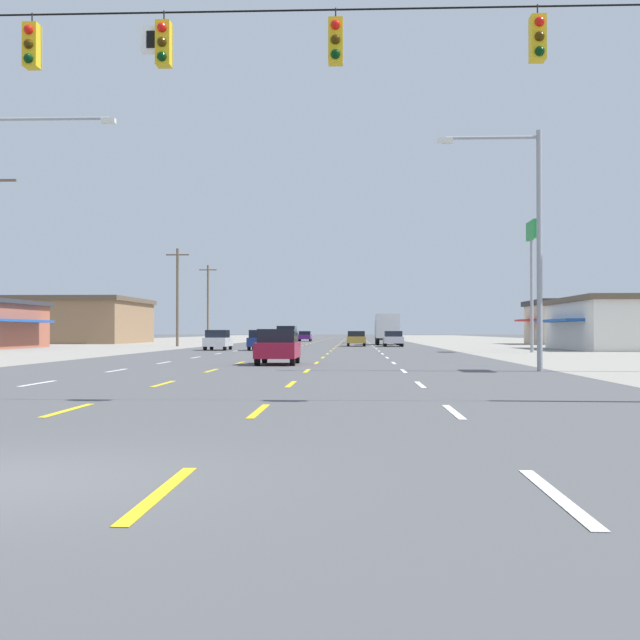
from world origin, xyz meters
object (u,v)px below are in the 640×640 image
at_px(suv_inner_left_farther, 287,335).
at_px(sedan_far_right_midfar, 393,339).
at_px(sedan_inner_left_distant_b, 305,336).
at_px(box_truck_far_right_farthest, 387,328).
at_px(hatchback_far_left_mid, 218,340).
at_px(streetlight_left_row_0, 2,218).
at_px(streetlight_right_row_0, 528,231).
at_px(hatchback_inner_left_near, 261,340).
at_px(sedan_inner_right_distant_a, 356,337).
at_px(sedan_inner_right_far, 356,338).
at_px(hatchback_center_turn_nearest, 278,347).
at_px(pole_sign_right_row_1, 532,251).

bearing_deg(suv_inner_left_farther, sedan_far_right_midfar, -28.16).
bearing_deg(sedan_inner_left_distant_b, box_truck_far_right_farthest, -69.99).
bearing_deg(hatchback_far_left_mid, streetlight_left_row_0, -94.68).
distance_m(sedan_inner_left_distant_b, streetlight_right_row_0, 87.72).
distance_m(hatchback_inner_left_near, sedan_far_right_midfar, 18.96).
relative_size(hatchback_inner_left_near, streetlight_left_row_0, 0.41).
xyz_separation_m(sedan_inner_right_distant_a, sedan_inner_left_distant_b, (-7.17, 15.86, 0.00)).
xyz_separation_m(box_truck_far_right_farthest, streetlight_right_row_0, (2.83, -57.76, 3.23)).
distance_m(sedan_far_right_midfar, sedan_inner_right_far, 3.84).
bearing_deg(streetlight_right_row_0, hatchback_center_turn_nearest, 149.46).
bearing_deg(sedan_inner_right_far, hatchback_far_left_mid, -122.02).
relative_size(hatchback_center_turn_nearest, hatchback_far_left_mid, 1.00).
bearing_deg(pole_sign_right_row_1, hatchback_center_turn_nearest, -126.09).
distance_m(pole_sign_right_row_1, streetlight_right_row_0, 27.58).
bearing_deg(hatchback_center_turn_nearest, box_truck_far_right_farthest, 82.59).
xyz_separation_m(hatchback_center_turn_nearest, sedan_inner_right_far, (3.49, 43.70, -0.03)).
bearing_deg(sedan_inner_right_distant_a, sedan_inner_left_distant_b, 114.32).
bearing_deg(hatchback_center_turn_nearest, hatchback_far_left_mid, 104.86).
distance_m(hatchback_center_turn_nearest, hatchback_inner_left_near, 26.69).
bearing_deg(streetlight_left_row_0, box_truck_far_right_farthest, 74.03).
relative_size(sedan_inner_left_distant_b, pole_sign_right_row_1, 0.50).
relative_size(sedan_far_right_midfar, sedan_inner_right_distant_a, 1.00).
distance_m(hatchback_far_left_mid, streetlight_right_row_0, 36.73).
bearing_deg(pole_sign_right_row_1, sedan_far_right_midfar, 112.19).
relative_size(hatchback_center_turn_nearest, streetlight_left_row_0, 0.41).
bearing_deg(box_truck_far_right_farthest, streetlight_left_row_0, -105.97).
bearing_deg(streetlight_right_row_0, sedan_inner_right_distant_a, 94.98).
height_order(hatchback_inner_left_near, streetlight_right_row_0, streetlight_right_row_0).
xyz_separation_m(hatchback_center_turn_nearest, suv_inner_left_farther, (-3.56, 47.70, 0.24)).
bearing_deg(sedan_far_right_midfar, suv_inner_left_farther, 151.84).
height_order(hatchback_inner_left_near, suv_inner_left_farther, suv_inner_left_farther).
relative_size(sedan_far_right_midfar, streetlight_left_row_0, 0.47).
bearing_deg(sedan_inner_right_far, hatchback_inner_left_near, -112.78).
height_order(hatchback_center_turn_nearest, hatchback_far_left_mid, same).
relative_size(hatchback_far_left_mid, sedan_inner_right_distant_a, 0.87).
height_order(suv_inner_left_farther, sedan_inner_left_distant_b, suv_inner_left_farther).
height_order(suv_inner_left_farther, streetlight_left_row_0, streetlight_left_row_0).
relative_size(hatchback_far_left_mid, streetlight_right_row_0, 0.45).
xyz_separation_m(box_truck_far_right_farthest, sedan_inner_left_distant_b, (-10.50, 28.83, -1.08)).
relative_size(hatchback_center_turn_nearest, sedan_inner_right_far, 0.87).
relative_size(box_truck_far_right_farthest, sedan_inner_right_distant_a, 1.60).
height_order(hatchback_far_left_mid, sedan_inner_left_distant_b, hatchback_far_left_mid).
distance_m(streetlight_left_row_0, streetlight_right_row_0, 19.37).
xyz_separation_m(hatchback_far_left_mid, sedan_far_right_midfar, (14.06, 15.31, -0.03)).
bearing_deg(hatchback_far_left_mid, sedan_inner_right_far, 57.98).
relative_size(hatchback_inner_left_near, pole_sign_right_row_1, 0.43).
distance_m(hatchback_center_turn_nearest, box_truck_far_right_farthest, 52.54).
xyz_separation_m(hatchback_center_turn_nearest, streetlight_left_row_0, (-9.75, -5.67, 4.86)).
height_order(sedan_inner_right_distant_a, streetlight_right_row_0, streetlight_right_row_0).
distance_m(hatchback_center_turn_nearest, sedan_inner_right_distant_a, 65.15).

